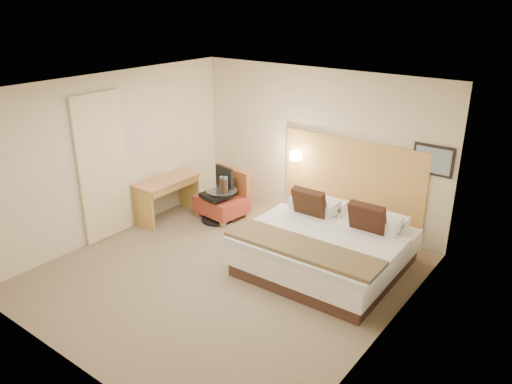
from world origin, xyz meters
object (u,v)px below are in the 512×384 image
Objects in this scene: bed at (326,246)px; side_table at (222,204)px; desk at (167,187)px; desk_chair at (218,199)px; lounge_chair at (225,198)px.

side_table is (-2.28, 0.28, -0.00)m from bed.
desk reaches higher than side_table.
desk_chair is (0.80, 0.47, -0.19)m from desk.
lounge_chair is 1.05m from desk.
lounge_chair reaches higher than desk.
desk is at bearing -149.87° from desk_chair.
desk_chair reaches higher than lounge_chair.
desk_chair reaches higher than desk.
desk is at bearing -138.26° from lounge_chair.
bed is at bearing -12.18° from lounge_chair.
desk is 0.95m from desk_chair.
bed reaches higher than desk_chair.
desk is 1.23× the size of desk_chair.
side_table is at bearing -14.69° from desk_chair.
desk is (-0.91, -0.44, 0.24)m from side_table.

